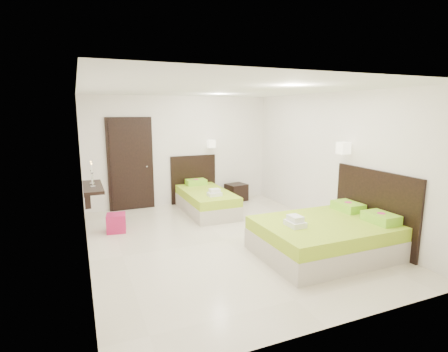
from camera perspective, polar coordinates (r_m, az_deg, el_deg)
name	(u,v)px	position (r m, az deg, el deg)	size (l,w,h in m)	color
floor	(225,240)	(6.26, 0.23, -10.48)	(5.50, 5.50, 0.00)	beige
bed_single	(205,199)	(7.96, -3.10, -3.76)	(1.13, 1.89, 1.56)	#BDB3A1
bed_double	(329,235)	(5.88, 16.72, -9.19)	(2.06, 1.75, 1.70)	#BDB3A1
nightstand	(236,192)	(8.93, 2.01, -2.65)	(0.48, 0.42, 0.42)	black
ottoman	(116,223)	(6.95, -17.18, -7.33)	(0.34, 0.34, 0.34)	#A21544
door	(131,165)	(8.23, -15.01, 1.82)	(1.02, 0.15, 2.14)	black
console_shelf	(92,187)	(7.12, -20.71, -1.74)	(0.35, 1.20, 0.78)	black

